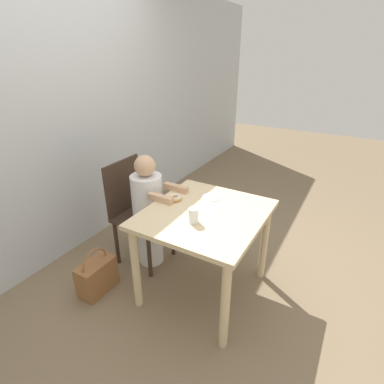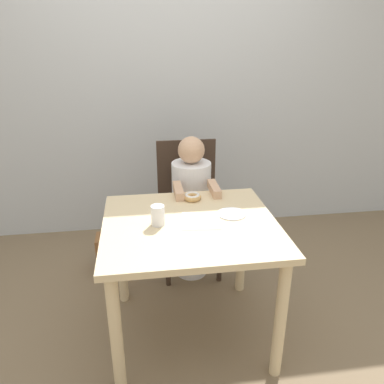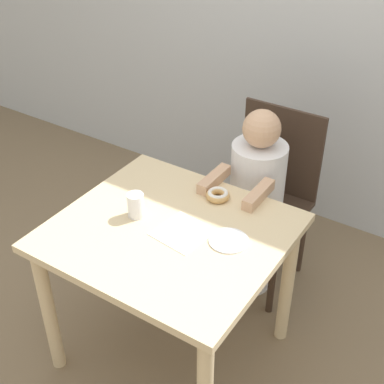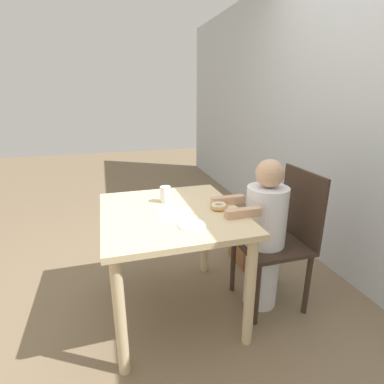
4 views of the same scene
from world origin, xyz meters
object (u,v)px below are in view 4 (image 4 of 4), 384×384
at_px(chair, 281,237).
at_px(child_figure, 264,237).
at_px(cup, 165,194).
at_px(donut, 219,206).
at_px(handbag, 245,246).

relative_size(chair, child_figure, 0.91).
bearing_deg(chair, cup, -109.49).
distance_m(chair, donut, 0.51).
distance_m(handbag, cup, 1.02).
xyz_separation_m(donut, handbag, (-0.50, 0.45, -0.61)).
distance_m(chair, handbag, 0.64).
xyz_separation_m(chair, child_figure, (-0.00, -0.13, 0.02)).
distance_m(chair, cup, 0.83).
bearing_deg(handbag, chair, -1.14).
bearing_deg(child_figure, handbag, 165.10).
xyz_separation_m(handbag, cup, (0.27, -0.75, 0.64)).
height_order(handbag, cup, cup).
relative_size(donut, handbag, 0.26).
bearing_deg(chair, child_figure, -90.00).
relative_size(child_figure, cup, 9.75).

